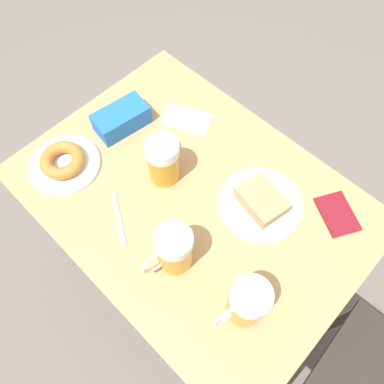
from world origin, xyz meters
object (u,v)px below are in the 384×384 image
Objects in this scene: napkin_folded at (187,119)px; blue_pouch at (122,119)px; plate_with_cake at (261,202)px; plate_with_donut at (63,162)px; fork at (119,218)px; beer_mug_right at (173,250)px; beer_mug_center at (247,303)px; passport_near_edge at (337,214)px; beer_mug_left at (163,160)px.

blue_pouch reaches higher than napkin_folded.
plate_with_donut is (0.31, -0.51, 0.00)m from plate_with_cake.
napkin_folded is 1.19× the size of fork.
fork is 0.33m from blue_pouch.
beer_mug_right reaches higher than napkin_folded.
plate_with_cake reaches higher than fork.
beer_mug_right reaches higher than blue_pouch.
plate_with_cake is at bearing -149.26° from beer_mug_center.
fork is at bearing -44.75° from passport_near_edge.
napkin_folded is at bearing -101.40° from plate_with_cake.
napkin_folded is at bearing 159.53° from plate_with_donut.
plate_with_cake is 1.61× the size of beer_mug_left.
beer_mug_left is at bearing 82.08° from blue_pouch.
plate_with_cake reaches higher than plate_with_donut.
beer_mug_right reaches higher than plate_with_donut.
passport_near_edge is 0.70m from blue_pouch.
beer_mug_left is 0.44m from beer_mug_center.
passport_near_edge is at bearing 125.94° from plate_with_cake.
blue_pouch is (0.21, -0.67, 0.03)m from passport_near_edge.
beer_mug_left is at bearing -66.86° from plate_with_cake.
plate_with_cake is 1.61× the size of beer_mug_right.
beer_mug_right is at bearing 97.61° from fork.
blue_pouch is (0.16, -0.13, 0.03)m from napkin_folded.
plate_with_donut is 1.20× the size of napkin_folded.
beer_mug_left is at bearing 128.76° from plate_with_donut.
plate_with_cake is at bearing 99.64° from blue_pouch.
fork is at bearing -39.78° from plate_with_cake.
napkin_folded is 0.40m from fork.
blue_pouch is at bearing -133.19° from fork.
plate_with_donut is 0.41m from napkin_folded.
plate_with_donut is at bearing -3.00° from blue_pouch.
blue_pouch reaches higher than fork.
plate_with_donut is at bearing -20.47° from napkin_folded.
plate_with_cake is at bearing 167.75° from beer_mug_right.
beer_mug_left reaches higher than napkin_folded.
plate_with_donut is at bearing -85.61° from beer_mug_center.
plate_with_cake is 0.29m from beer_mug_right.
napkin_folded is 0.99× the size of blue_pouch.
beer_mug_center is at bearing 97.26° from beer_mug_right.
beer_mug_left is 0.83× the size of napkin_folded.
beer_mug_left is 0.27m from beer_mug_right.
beer_mug_left reaches higher than plate_with_cake.
plate_with_donut is 1.18× the size of blue_pouch.
blue_pouch is at bearing -104.79° from beer_mug_center.
fork is at bearing 89.39° from plate_with_donut.
beer_mug_right reaches higher than fork.
beer_mug_center is (-0.05, 0.66, 0.06)m from plate_with_donut.
plate_with_donut reaches higher than fork.
fork is (0.00, 0.25, -0.02)m from plate_with_donut.
blue_pouch is (-0.03, -0.23, -0.04)m from beer_mug_left.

